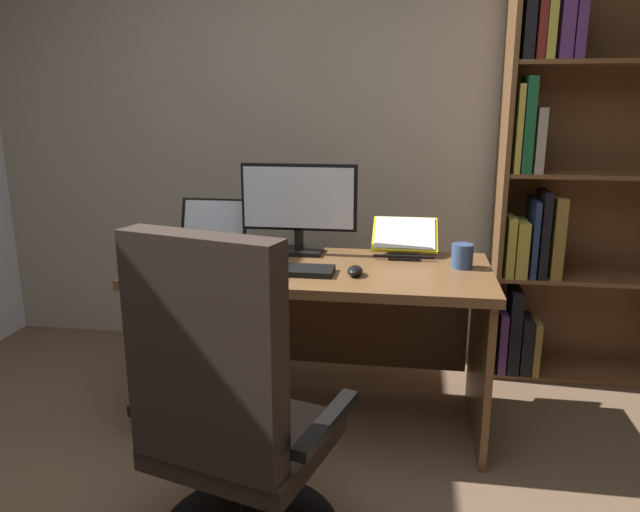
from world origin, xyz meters
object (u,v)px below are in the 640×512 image
office_chair (230,431)px  open_binder (204,270)px  monitor (299,207)px  computer_mouse (355,271)px  laptop (208,239)px  notepad (245,260)px  desk (317,305)px  keyboard (284,270)px  pen (250,258)px  bookshelf (570,179)px  reading_stand_with_book (405,237)px  coffee_mug (462,256)px

office_chair → open_binder: 0.87m
office_chair → monitor: size_ratio=2.00×
office_chair → computer_mouse: 0.91m
laptop → notepad: size_ratio=1.61×
laptop → desk: bearing=-15.5°
keyboard → computer_mouse: (0.30, 0.00, 0.01)m
keyboard → pen: (-0.19, 0.16, 0.00)m
desk → open_binder: (-0.44, -0.24, 0.22)m
laptop → open_binder: laptop is taller
bookshelf → keyboard: bookshelf is taller
computer_mouse → reading_stand_with_book: bearing=64.5°
bookshelf → coffee_mug: 0.89m
notepad → open_binder: bearing=-120.8°
desk → coffee_mug: bearing=-0.3°
coffee_mug → monitor: bearing=168.3°
office_chair → open_binder: bearing=129.7°
notepad → monitor: bearing=42.0°
keyboard → pen: bearing=141.0°
desk → keyboard: size_ratio=3.63×
monitor → notepad: monitor is taller
bookshelf → monitor: (-1.31, -0.48, -0.10)m
desk → monitor: monitor is taller
computer_mouse → reading_stand_with_book: reading_stand_with_book is taller
laptop → keyboard: laptop is taller
desk → pen: 0.38m
office_chair → reading_stand_with_book: office_chair is taller
keyboard → reading_stand_with_book: size_ratio=1.38×
monitor → keyboard: (0.00, -0.35, -0.21)m
keyboard → notepad: keyboard is taller
open_binder → pen: 0.25m
desk → bookshelf: (1.20, 0.63, 0.52)m
monitor → pen: 0.34m
office_chair → reading_stand_with_book: size_ratio=3.59×
pen → reading_stand_with_book: bearing=20.3°
monitor → open_binder: size_ratio=1.20×
bookshelf → coffee_mug: bookshelf is taller
desk → monitor: bearing=126.3°
coffee_mug → laptop: bearing=172.4°
monitor → pen: monitor is taller
open_binder → coffee_mug: 1.11m
monitor → reading_stand_with_book: bearing=7.3°
laptop → notepad: 0.31m
monitor → keyboard: bearing=-90.0°
monitor → notepad: (-0.21, -0.19, -0.21)m
computer_mouse → pen: 0.52m
bookshelf → office_chair: size_ratio=1.97×
desk → coffee_mug: 0.68m
keyboard → reading_stand_with_book: (0.50, 0.41, 0.07)m
desk → monitor: size_ratio=2.79×
computer_mouse → open_binder: computer_mouse is taller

